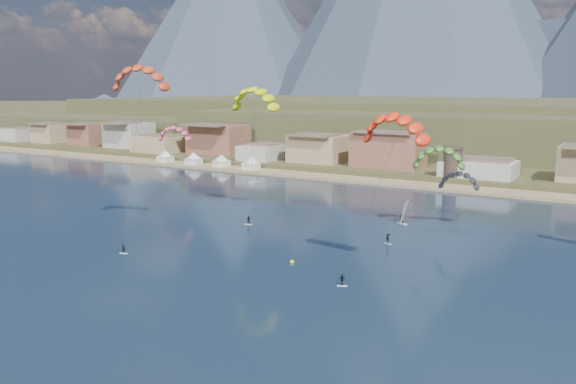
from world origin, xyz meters
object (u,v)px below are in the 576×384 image
at_px(kitesurfer_red, 140,74).
at_px(kitesurfer_green, 439,154).
at_px(windsurfer, 403,217).
at_px(buoy, 292,262).
at_px(watchtower, 452,162).
at_px(kitesurfer_yellow, 255,96).
at_px(kitesurfer_orange, 395,124).

height_order(kitesurfer_red, kitesurfer_green, kitesurfer_red).
xyz_separation_m(kitesurfer_red, windsurfer, (38.93, 31.83, -27.98)).
xyz_separation_m(kitesurfer_red, buoy, (33.12, -2.25, -29.36)).
height_order(kitesurfer_red, buoy, kitesurfer_red).
distance_m(watchtower, kitesurfer_green, 56.77).
bearing_deg(kitesurfer_yellow, watchtower, 66.94).
xyz_separation_m(watchtower, kitesurfer_green, (12.00, -54.88, 8.20)).
bearing_deg(windsurfer, kitesurfer_yellow, -167.23).
bearing_deg(buoy, kitesurfer_red, 176.12).
relative_size(kitesurfer_green, windsurfer, 4.25).
bearing_deg(buoy, kitesurfer_yellow, 132.70).
distance_m(kitesurfer_green, buoy, 38.14).
distance_m(kitesurfer_yellow, windsurfer, 39.57).
bearing_deg(windsurfer, kitesurfer_green, -9.64).
xyz_separation_m(kitesurfer_green, windsurfer, (-7.02, 1.19, -13.08)).
relative_size(watchtower, buoy, 12.42).
bearing_deg(kitesurfer_yellow, kitesurfer_orange, -31.50).
xyz_separation_m(kitesurfer_orange, buoy, (-15.40, -2.34, -22.01)).
xyz_separation_m(kitesurfer_red, kitesurfer_green, (45.95, 30.64, -14.90)).
relative_size(kitesurfer_orange, kitesurfer_green, 1.24).
relative_size(watchtower, kitesurfer_red, 0.26).
distance_m(kitesurfer_yellow, buoy, 44.66).
xyz_separation_m(windsurfer, buoy, (-5.81, -34.08, -1.37)).
distance_m(watchtower, kitesurfer_orange, 88.09).
height_order(kitesurfer_red, kitesurfer_orange, kitesurfer_red).
bearing_deg(kitesurfer_yellow, windsurfer, 12.77).
distance_m(kitesurfer_orange, kitesurfer_green, 31.58).
height_order(kitesurfer_green, buoy, kitesurfer_green).
bearing_deg(kitesurfer_green, kitesurfer_orange, -85.19).
bearing_deg(kitesurfer_yellow, kitesurfer_green, 8.70).
bearing_deg(kitesurfer_green, watchtower, 102.34).
height_order(kitesurfer_yellow, kitesurfer_orange, kitesurfer_yellow).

